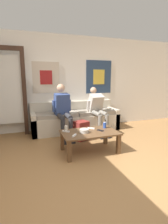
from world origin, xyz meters
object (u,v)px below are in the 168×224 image
at_px(person_seated_teen, 97,108).
at_px(backpack, 82,131).
at_px(couch, 76,120).
at_px(cell_phone, 100,130).
at_px(coffee_table, 90,135).
at_px(game_controller_far_center, 74,135).
at_px(pillar_candle, 66,128).
at_px(game_controller_near_right, 66,131).
at_px(person_seated_adult, 63,109).
at_px(ceramic_bowl, 84,131).
at_px(drink_can_blue, 105,125).
at_px(game_controller_near_left, 91,128).

distance_m(person_seated_teen, backpack, 0.83).
distance_m(couch, backpack, 0.75).
xyz_separation_m(couch, cell_phone, (0.08, -1.43, 0.12)).
xyz_separation_m(coffee_table, person_seated_teen, (0.64, 1.09, 0.31)).
relative_size(couch, game_controller_far_center, 17.46).
height_order(pillar_candle, game_controller_near_right, pillar_candle).
bearing_deg(coffee_table, couch, 84.10).
relative_size(person_seated_adult, ceramic_bowl, 7.13).
bearing_deg(person_seated_teen, ceramic_bowl, -124.38).
distance_m(drink_can_blue, game_controller_far_center, 0.79).
height_order(game_controller_near_right, game_controller_far_center, same).
relative_size(person_seated_adult, cell_phone, 8.48).
bearing_deg(game_controller_near_right, drink_can_blue, -0.26).
xyz_separation_m(person_seated_teen, ceramic_bowl, (-0.76, -1.11, -0.21)).
xyz_separation_m(couch, coffee_table, (-0.15, -1.43, 0.05)).
bearing_deg(game_controller_far_center, coffee_table, 22.07).
bearing_deg(cell_phone, person_seated_adult, 115.82).
xyz_separation_m(game_controller_near_right, game_controller_far_center, (0.08, -0.29, 0.00)).
height_order(person_seated_adult, drink_can_blue, person_seated_adult).
distance_m(person_seated_adult, cell_phone, 1.20).
xyz_separation_m(couch, game_controller_near_left, (-0.05, -1.25, 0.13)).
xyz_separation_m(backpack, game_controller_near_right, (-0.50, -0.54, 0.21)).
relative_size(drink_can_blue, game_controller_near_right, 0.92).
relative_size(game_controller_near_right, game_controller_far_center, 1.01).
bearing_deg(drink_can_blue, person_seated_adult, 126.63).
distance_m(coffee_table, pillar_candle, 0.50).
relative_size(person_seated_adult, person_seated_teen, 1.09).
xyz_separation_m(person_seated_teen, pillar_candle, (-1.04, -0.82, -0.20)).
bearing_deg(person_seated_adult, game_controller_near_left, -66.06).
height_order(person_seated_adult, game_controller_near_left, person_seated_adult).
xyz_separation_m(person_seated_teen, drink_can_blue, (-0.25, -0.95, -0.18)).
relative_size(person_seated_teen, backpack, 2.67).
height_order(backpack, cell_phone, backpack).
bearing_deg(backpack, game_controller_far_center, -116.62).
bearing_deg(backpack, drink_can_blue, -59.32).
bearing_deg(coffee_table, game_controller_far_center, -157.93).
xyz_separation_m(coffee_table, game_controller_far_center, (-0.35, -0.14, 0.08)).
height_order(backpack, game_controller_far_center, backpack).
relative_size(person_seated_teen, pillar_candle, 12.09).
bearing_deg(person_seated_teen, pillar_candle, -141.76).
bearing_deg(game_controller_near_left, person_seated_adult, 113.94).
bearing_deg(couch, backpack, -96.22).
bearing_deg(game_controller_far_center, backpack, 63.38).
xyz_separation_m(coffee_table, game_controller_near_right, (-0.43, 0.15, 0.08)).
bearing_deg(ceramic_bowl, person_seated_teen, 55.62).
bearing_deg(coffee_table, person_seated_teen, 59.65).
bearing_deg(pillar_candle, game_controller_near_left, -10.91).
height_order(pillar_candle, game_controller_near_left, pillar_candle).
height_order(backpack, game_controller_near_left, backpack).
bearing_deg(pillar_candle, backpack, 41.50).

